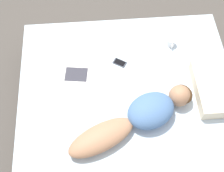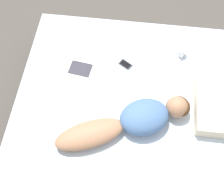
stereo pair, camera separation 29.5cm
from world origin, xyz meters
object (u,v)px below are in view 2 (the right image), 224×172
Objects in this scene: coffee_mug at (181,52)px; cell_phone at (125,64)px; person at (132,121)px; open_magazine at (84,60)px.

coffee_mug is 0.83× the size of cell_phone.
cell_phone is (0.20, -0.55, -0.04)m from coffee_mug.
person is 8.20× the size of cell_phone.
person is 0.86m from open_magazine.
cell_phone is at bearing 166.05° from person.
coffee_mug reaches higher than cell_phone.
coffee_mug is at bearing 128.41° from person.
open_magazine is at bearing -164.83° from person.
open_magazine is 0.42m from cell_phone.
person reaches higher than cell_phone.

